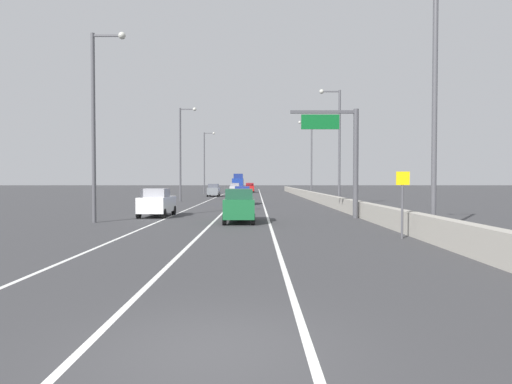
# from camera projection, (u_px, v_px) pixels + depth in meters

# --- Properties ---
(ground_plane) EXTENTS (320.00, 320.00, 0.00)m
(ground_plane) POSITION_uv_depth(u_px,v_px,m) (253.00, 196.00, 70.43)
(ground_plane) COLOR #38383A
(lane_stripe_left) EXTENTS (0.16, 130.00, 0.00)m
(lane_stripe_left) POSITION_uv_depth(u_px,v_px,m) (214.00, 198.00, 61.44)
(lane_stripe_left) COLOR silver
(lane_stripe_left) RESTS_ON ground_plane
(lane_stripe_center) EXTENTS (0.16, 130.00, 0.00)m
(lane_stripe_center) POSITION_uv_depth(u_px,v_px,m) (238.00, 198.00, 61.43)
(lane_stripe_center) COLOR silver
(lane_stripe_center) RESTS_ON ground_plane
(lane_stripe_right) EXTENTS (0.16, 130.00, 0.00)m
(lane_stripe_right) POSITION_uv_depth(u_px,v_px,m) (262.00, 198.00, 61.43)
(lane_stripe_right) COLOR silver
(lane_stripe_right) RESTS_ON ground_plane
(jersey_barrier_right) EXTENTS (0.60, 120.00, 1.10)m
(jersey_barrier_right) POSITION_uv_depth(u_px,v_px,m) (324.00, 199.00, 46.41)
(jersey_barrier_right) COLOR #9E998E
(jersey_barrier_right) RESTS_ON ground_plane
(overhead_sign_gantry) EXTENTS (4.68, 0.36, 7.50)m
(overhead_sign_gantry) POSITION_uv_depth(u_px,v_px,m) (346.00, 149.00, 29.00)
(overhead_sign_gantry) COLOR #47474C
(overhead_sign_gantry) RESTS_ON ground_plane
(speed_advisory_sign) EXTENTS (0.60, 0.11, 3.00)m
(speed_advisory_sign) POSITION_uv_depth(u_px,v_px,m) (403.00, 199.00, 18.91)
(speed_advisory_sign) COLOR #4C4C51
(speed_advisory_sign) RESTS_ON ground_plane
(lamp_post_right_near) EXTENTS (2.14, 0.44, 11.66)m
(lamp_post_right_near) POSITION_uv_depth(u_px,v_px,m) (431.00, 96.00, 19.90)
(lamp_post_right_near) COLOR #4C4C51
(lamp_post_right_near) RESTS_ON ground_plane
(lamp_post_right_second) EXTENTS (2.14, 0.44, 11.66)m
(lamp_post_right_second) POSITION_uv_depth(u_px,v_px,m) (338.00, 140.00, 42.11)
(lamp_post_right_second) COLOR #4C4C51
(lamp_post_right_second) RESTS_ON ground_plane
(lamp_post_right_third) EXTENTS (2.14, 0.44, 11.66)m
(lamp_post_right_third) POSITION_uv_depth(u_px,v_px,m) (311.00, 154.00, 64.32)
(lamp_post_right_third) COLOR #4C4C51
(lamp_post_right_third) RESTS_ON ground_plane
(lamp_post_left_near) EXTENTS (2.14, 0.44, 11.66)m
(lamp_post_left_near) POSITION_uv_depth(u_px,v_px,m) (98.00, 115.00, 25.93)
(lamp_post_left_near) COLOR #4C4C51
(lamp_post_left_near) RESTS_ON ground_plane
(lamp_post_left_mid) EXTENTS (2.14, 0.44, 11.66)m
(lamp_post_left_mid) POSITION_uv_depth(u_px,v_px,m) (183.00, 148.00, 52.58)
(lamp_post_left_mid) COLOR #4C4C51
(lamp_post_left_mid) RESTS_ON ground_plane
(lamp_post_left_far) EXTENTS (2.14, 0.44, 11.66)m
(lamp_post_left_far) POSITION_uv_depth(u_px,v_px,m) (206.00, 159.00, 79.23)
(lamp_post_left_far) COLOR #4C4C51
(lamp_post_left_far) RESTS_ON ground_plane
(car_white_0) EXTENTS (2.03, 4.12, 2.03)m
(car_white_0) POSITION_uv_depth(u_px,v_px,m) (157.00, 203.00, 30.38)
(car_white_0) COLOR white
(car_white_0) RESTS_ON ground_plane
(car_red_1) EXTENTS (1.92, 4.00, 2.09)m
(car_red_1) POSITION_uv_depth(u_px,v_px,m) (250.00, 188.00, 91.44)
(car_red_1) COLOR red
(car_red_1) RESTS_ON ground_plane
(car_blue_2) EXTENTS (1.83, 4.35, 1.98)m
(car_blue_2) POSITION_uv_depth(u_px,v_px,m) (243.00, 195.00, 46.03)
(car_blue_2) COLOR #1E389E
(car_blue_2) RESTS_ON ground_plane
(car_green_3) EXTENTS (1.96, 4.33, 2.09)m
(car_green_3) POSITION_uv_depth(u_px,v_px,m) (240.00, 206.00, 26.18)
(car_green_3) COLOR #196033
(car_green_3) RESTS_ON ground_plane
(car_gray_4) EXTENTS (1.87, 4.75, 2.06)m
(car_gray_4) POSITION_uv_depth(u_px,v_px,m) (214.00, 190.00, 68.68)
(car_gray_4) COLOR slate
(car_gray_4) RESTS_ON ground_plane
(car_silver_5) EXTENTS (1.94, 4.03, 2.13)m
(car_silver_5) POSITION_uv_depth(u_px,v_px,m) (235.00, 189.00, 79.05)
(car_silver_5) COLOR #B7B7BC
(car_silver_5) RESTS_ON ground_plane
(box_truck) EXTENTS (2.54, 8.25, 4.16)m
(box_truck) POSITION_uv_depth(u_px,v_px,m) (239.00, 184.00, 95.59)
(box_truck) COLOR navy
(box_truck) RESTS_ON ground_plane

